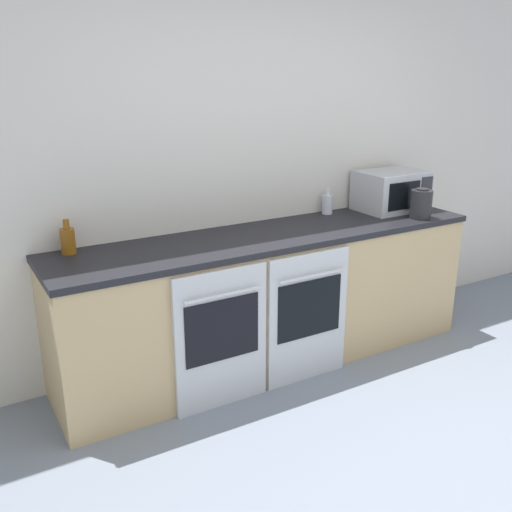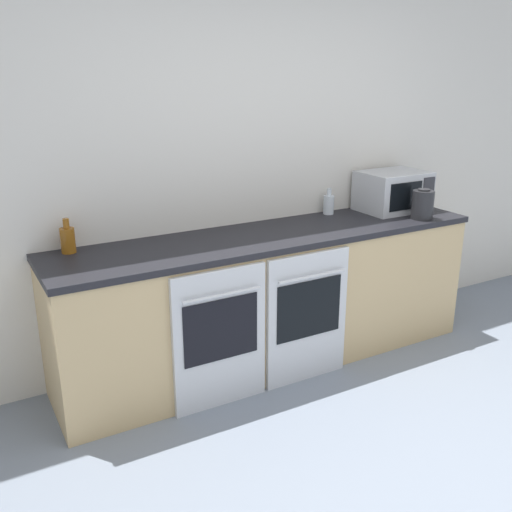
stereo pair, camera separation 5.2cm
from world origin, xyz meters
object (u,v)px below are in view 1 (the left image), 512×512
object	(u,v)px
bottle_amber	(68,240)
oven_right	(308,317)
oven_left	(222,339)
bottle_clear	(327,204)
kettle	(421,204)
microwave	(391,191)

from	to	relation	value
bottle_amber	oven_right	bearing A→B (deg)	-22.95
oven_left	bottle_clear	bearing A→B (deg)	25.92
bottle_clear	oven_left	bearing A→B (deg)	-154.08
bottle_amber	kettle	size ratio (longest dim) A/B	0.94
microwave	bottle_amber	size ratio (longest dim) A/B	2.40
bottle_clear	oven_right	bearing A→B (deg)	-134.39
microwave	kettle	xyz separation A→B (m)	(0.01, -0.30, -0.04)
oven_left	bottle_clear	size ratio (longest dim) A/B	4.53
bottle_amber	bottle_clear	bearing A→B (deg)	0.46
oven_left	bottle_amber	world-z (taller)	bottle_amber
kettle	oven_left	bearing A→B (deg)	-175.68
oven_right	bottle_clear	world-z (taller)	bottle_clear
bottle_amber	kettle	distance (m)	2.38
kettle	bottle_clear	bearing A→B (deg)	137.87
microwave	kettle	distance (m)	0.30
oven_right	microwave	size ratio (longest dim) A/B	1.77
microwave	oven_left	bearing A→B (deg)	-165.47
oven_left	oven_right	size ratio (longest dim) A/B	1.00
oven_left	bottle_amber	xyz separation A→B (m)	(-0.69, 0.55, 0.56)
oven_right	microwave	world-z (taller)	microwave
oven_right	microwave	xyz separation A→B (m)	(1.03, 0.43, 0.62)
oven_right	kettle	bearing A→B (deg)	6.84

